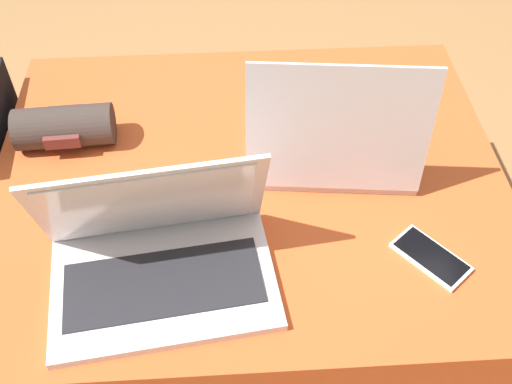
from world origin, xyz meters
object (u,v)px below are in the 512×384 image
wrist_brace (65,127)px  cell_phone (431,257)px  laptop_near (160,256)px  laptop_far (332,139)px

wrist_brace → cell_phone: bearing=-26.7°
laptop_near → laptop_far: laptop_far is taller
laptop_near → laptop_far: bearing=31.5°
laptop_near → cell_phone: laptop_near is taller
laptop_near → wrist_brace: 0.40m
laptop_near → cell_phone: bearing=-6.7°
laptop_near → wrist_brace: (-0.21, 0.34, -0.01)m
cell_phone → wrist_brace: 0.75m
wrist_brace → laptop_far: bearing=-9.0°
laptop_near → wrist_brace: size_ratio=1.99×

